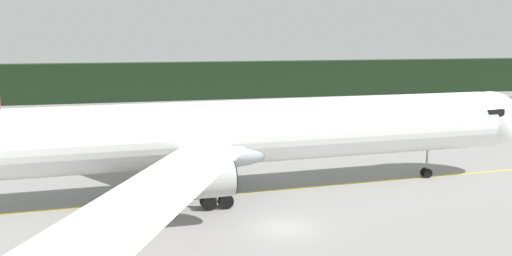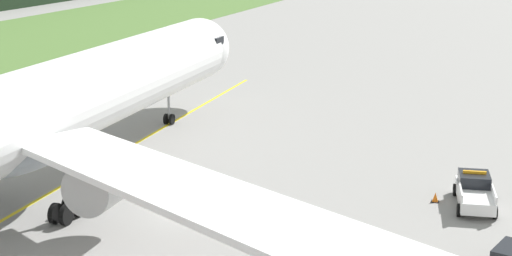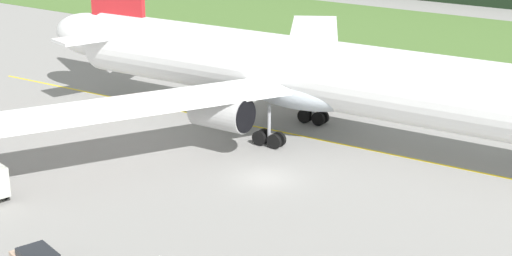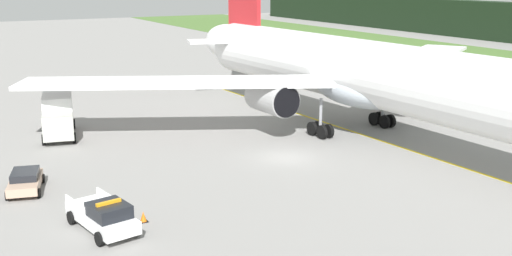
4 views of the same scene
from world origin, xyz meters
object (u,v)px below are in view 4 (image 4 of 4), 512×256
object	(u,v)px
staff_car	(25,180)
airliner	(376,76)
apron_cone	(143,217)
ops_pickup_truck	(103,215)
catering_truck	(58,115)

from	to	relation	value
staff_car	airliner	bearing A→B (deg)	89.17
apron_cone	staff_car	bearing A→B (deg)	-149.35
airliner	staff_car	xyz separation A→B (m)	(-0.40, -27.91, -4.65)
airliner	apron_cone	bearing A→B (deg)	-70.64
ops_pickup_truck	apron_cone	bearing A→B (deg)	95.20
airliner	staff_car	bearing A→B (deg)	-90.83
airliner	staff_car	world-z (taller)	airliner
catering_truck	apron_cone	size ratio (longest dim) A/B	11.71
ops_pickup_truck	apron_cone	size ratio (longest dim) A/B	9.25
ops_pickup_truck	staff_car	distance (m)	9.08
ops_pickup_truck	catering_truck	world-z (taller)	catering_truck
airliner	catering_truck	xyz separation A→B (m)	(-13.40, -23.26, -3.49)
airliner	apron_cone	world-z (taller)	airliner
staff_car	ops_pickup_truck	bearing A→B (deg)	17.60
airliner	apron_cone	size ratio (longest dim) A/B	97.63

